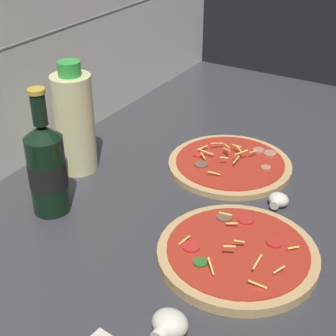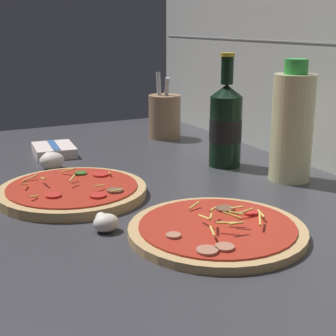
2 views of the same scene
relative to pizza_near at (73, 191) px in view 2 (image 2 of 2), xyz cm
name	(u,v)px [view 2 (image 2 of 2)]	position (x,y,z in cm)	size (l,w,h in cm)	color
counter_slab	(144,212)	(10.89, 9.86, -2.28)	(160.00, 90.00, 2.50)	#38383D
pizza_near	(73,191)	(0.00, 0.00, 0.00)	(28.01, 28.01, 4.62)	tan
pizza_far	(217,230)	(28.06, 14.59, -0.23)	(27.81, 27.81, 4.28)	tan
beer_bottle	(226,124)	(-5.39, 37.69, 8.61)	(7.35, 7.35, 25.51)	black
oil_bottle	(292,126)	(10.10, 43.70, 10.44)	(8.59, 8.59, 24.95)	beige
mushroom_left	(52,160)	(-20.66, 1.40, 0.91)	(5.83, 5.55, 3.89)	white
mushroom_right	(106,222)	(18.80, -0.35, 0.41)	(4.32, 4.11, 2.88)	white
utensil_crock	(165,116)	(-38.41, 38.78, 5.25)	(9.07, 9.07, 18.74)	#9E7A56
dish_towel	(54,150)	(-33.07, 5.22, 0.18)	(13.09, 10.84, 2.56)	beige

